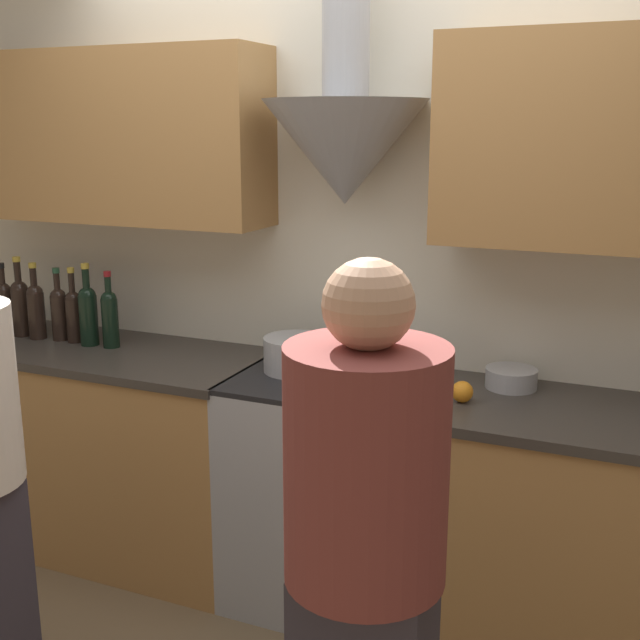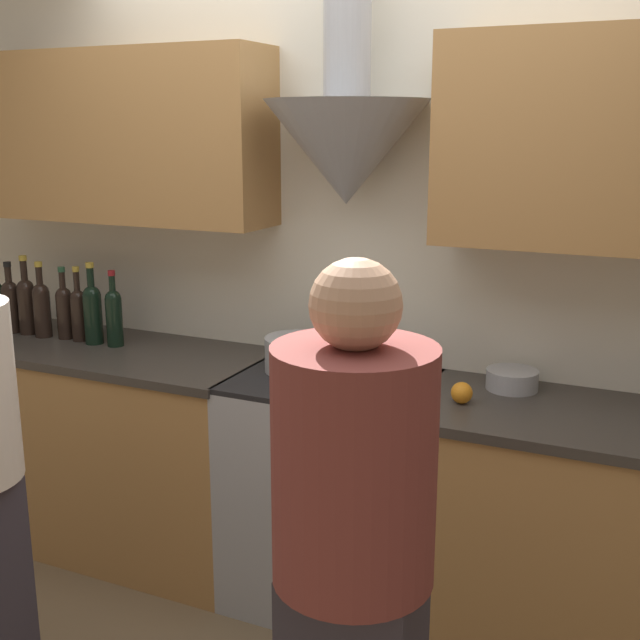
# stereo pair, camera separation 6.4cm
# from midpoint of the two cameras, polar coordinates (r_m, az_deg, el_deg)

# --- Properties ---
(ground_plane) EXTENTS (12.00, 12.00, 0.00)m
(ground_plane) POSITION_cam_midpoint_polar(r_m,az_deg,el_deg) (3.19, -2.31, -21.82)
(ground_plane) COLOR brown
(wall_back) EXTENTS (8.40, 0.61, 2.60)m
(wall_back) POSITION_cam_midpoint_polar(r_m,az_deg,el_deg) (3.16, 1.46, 7.05)
(wall_back) COLOR silver
(wall_back) RESTS_ON ground_plane
(counter_left) EXTENTS (1.46, 0.62, 0.92)m
(counter_left) POSITION_cam_midpoint_polar(r_m,az_deg,el_deg) (3.72, -15.48, -8.72)
(counter_left) COLOR #B27F47
(counter_left) RESTS_ON ground_plane
(counter_right) EXTENTS (1.27, 0.62, 0.92)m
(counter_right) POSITION_cam_midpoint_polar(r_m,az_deg,el_deg) (3.00, 18.32, -14.70)
(counter_right) COLOR #B27F47
(counter_right) RESTS_ON ground_plane
(stove_range) EXTENTS (0.72, 0.60, 0.92)m
(stove_range) POSITION_cam_midpoint_polar(r_m,az_deg,el_deg) (3.20, 0.15, -11.96)
(stove_range) COLOR #A8AAAF
(stove_range) RESTS_ON ground_plane
(wine_bottle_1) EXTENTS (0.08, 0.08, 0.33)m
(wine_bottle_1) POSITION_cam_midpoint_polar(r_m,az_deg,el_deg) (3.92, -21.99, 0.99)
(wine_bottle_1) COLOR black
(wine_bottle_1) RESTS_ON counter_left
(wine_bottle_2) EXTENTS (0.08, 0.08, 0.36)m
(wine_bottle_2) POSITION_cam_midpoint_polar(r_m,az_deg,el_deg) (3.86, -20.98, 1.04)
(wine_bottle_2) COLOR black
(wine_bottle_2) RESTS_ON counter_left
(wine_bottle_3) EXTENTS (0.08, 0.08, 0.34)m
(wine_bottle_3) POSITION_cam_midpoint_polar(r_m,az_deg,el_deg) (3.79, -20.01, 0.80)
(wine_bottle_3) COLOR black
(wine_bottle_3) RESTS_ON counter_left
(wine_bottle_4) EXTENTS (0.07, 0.07, 0.32)m
(wine_bottle_4) POSITION_cam_midpoint_polar(r_m,az_deg,el_deg) (3.73, -18.54, 0.62)
(wine_bottle_4) COLOR black
(wine_bottle_4) RESTS_ON counter_left
(wine_bottle_5) EXTENTS (0.07, 0.07, 0.33)m
(wine_bottle_5) POSITION_cam_midpoint_polar(r_m,az_deg,el_deg) (3.67, -17.59, 0.48)
(wine_bottle_5) COLOR black
(wine_bottle_5) RESTS_ON counter_left
(wine_bottle_6) EXTENTS (0.08, 0.08, 0.36)m
(wine_bottle_6) POSITION_cam_midpoint_polar(r_m,az_deg,el_deg) (3.60, -16.66, 0.54)
(wine_bottle_6) COLOR black
(wine_bottle_6) RESTS_ON counter_left
(wine_bottle_7) EXTENTS (0.07, 0.07, 0.33)m
(wine_bottle_7) POSITION_cam_midpoint_polar(r_m,az_deg,el_deg) (3.54, -15.23, 0.29)
(wine_bottle_7) COLOR black
(wine_bottle_7) RESTS_ON counter_left
(stock_pot) EXTENTS (0.25, 0.25, 0.13)m
(stock_pot) POSITION_cam_midpoint_polar(r_m,az_deg,el_deg) (3.11, -2.33, -2.45)
(stock_pot) COLOR #A8AAAF
(stock_pot) RESTS_ON stove_range
(mixing_bowl) EXTENTS (0.28, 0.28, 0.07)m
(mixing_bowl) POSITION_cam_midpoint_polar(r_m,az_deg,el_deg) (2.94, 2.89, -4.04)
(mixing_bowl) COLOR #A8AAAF
(mixing_bowl) RESTS_ON stove_range
(orange_fruit) EXTENTS (0.07, 0.07, 0.07)m
(orange_fruit) POSITION_cam_midpoint_polar(r_m,az_deg,el_deg) (2.81, 9.44, -5.06)
(orange_fruit) COLOR orange
(orange_fruit) RESTS_ON counter_right
(saucepan) EXTENTS (0.19, 0.19, 0.07)m
(saucepan) POSITION_cam_midpoint_polar(r_m,az_deg,el_deg) (2.99, 12.84, -4.05)
(saucepan) COLOR #A8AAAF
(saucepan) RESTS_ON counter_right
(person_foreground_right) EXTENTS (0.37, 0.37, 1.59)m
(person_foreground_right) POSITION_cam_midpoint_polar(r_m,az_deg,el_deg) (1.91, 2.17, -17.31)
(person_foreground_right) COLOR #38333D
(person_foreground_right) RESTS_ON ground_plane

